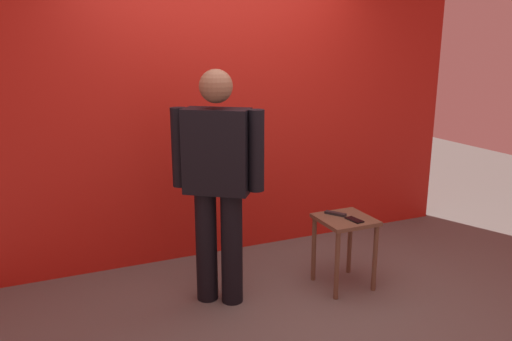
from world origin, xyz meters
name	(u,v)px	position (x,y,z in m)	size (l,w,h in m)	color
ground_plane	(297,323)	(0.00, 0.00, 0.00)	(12.00, 12.00, 0.00)	#59544F
back_wall_red	(222,90)	(0.00, 1.44, 1.47)	(4.73, 0.12, 2.94)	#B51D14
standing_person	(218,177)	(-0.37, 0.52, 0.95)	(0.61, 0.48, 1.70)	black
side_table	(345,232)	(0.60, 0.36, 0.45)	(0.40, 0.40, 0.56)	brown
cell_phone	(354,220)	(0.63, 0.28, 0.57)	(0.07, 0.14, 0.01)	black
tv_remote	(336,214)	(0.57, 0.45, 0.57)	(0.04, 0.17, 0.02)	black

